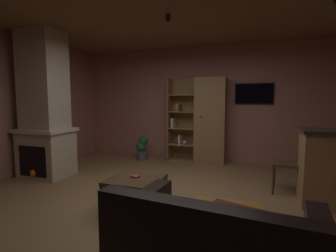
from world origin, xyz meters
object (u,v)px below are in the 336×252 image
(coffee_table, at_px, (135,184))
(wall_mounted_tv, at_px, (254,94))
(stone_fireplace, at_px, (45,112))
(bookshelf_cabinet, at_px, (206,121))
(potted_floor_plant, at_px, (142,148))
(dining_chair, at_px, (293,160))
(table_book_0, at_px, (135,176))

(coffee_table, distance_m, wall_mounted_tv, 3.63)
(stone_fireplace, xyz_separation_m, bookshelf_cabinet, (2.67, 2.06, -0.25))
(potted_floor_plant, xyz_separation_m, wall_mounted_tv, (2.53, 0.46, 1.30))
(stone_fireplace, distance_m, wall_mounted_tv, 4.34)
(dining_chair, distance_m, wall_mounted_tv, 2.14)
(coffee_table, relative_size, table_book_0, 6.36)
(potted_floor_plant, distance_m, wall_mounted_tv, 2.88)
(dining_chair, bearing_deg, table_book_0, -146.47)
(stone_fireplace, bearing_deg, coffee_table, -20.29)
(table_book_0, bearing_deg, wall_mounted_tv, 65.55)
(potted_floor_plant, height_order, wall_mounted_tv, wall_mounted_tv)
(stone_fireplace, relative_size, potted_floor_plant, 4.76)
(table_book_0, xyz_separation_m, wall_mounted_tv, (1.41, 3.09, 1.14))
(table_book_0, relative_size, dining_chair, 0.11)
(bookshelf_cabinet, height_order, dining_chair, bookshelf_cabinet)
(bookshelf_cabinet, xyz_separation_m, table_book_0, (-0.39, -2.88, -0.52))
(bookshelf_cabinet, bearing_deg, table_book_0, -97.72)
(coffee_table, height_order, table_book_0, table_book_0)
(stone_fireplace, relative_size, dining_chair, 2.93)
(table_book_0, relative_size, wall_mounted_tv, 0.13)
(coffee_table, xyz_separation_m, dining_chair, (2.01, 1.36, 0.18))
(table_book_0, distance_m, potted_floor_plant, 2.86)
(potted_floor_plant, bearing_deg, coffee_table, -66.83)
(potted_floor_plant, bearing_deg, stone_fireplace, -122.52)
(dining_chair, distance_m, potted_floor_plant, 3.41)
(table_book_0, xyz_separation_m, potted_floor_plant, (-1.12, 2.63, -0.16))
(stone_fireplace, relative_size, wall_mounted_tv, 3.31)
(table_book_0, bearing_deg, dining_chair, 33.53)
(coffee_table, height_order, wall_mounted_tv, wall_mounted_tv)
(coffee_table, distance_m, table_book_0, 0.10)
(wall_mounted_tv, bearing_deg, bookshelf_cabinet, -168.28)
(table_book_0, distance_m, dining_chair, 2.43)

